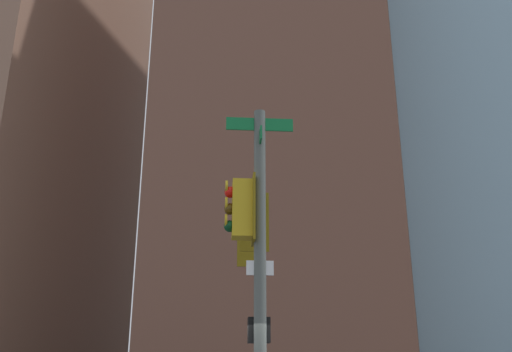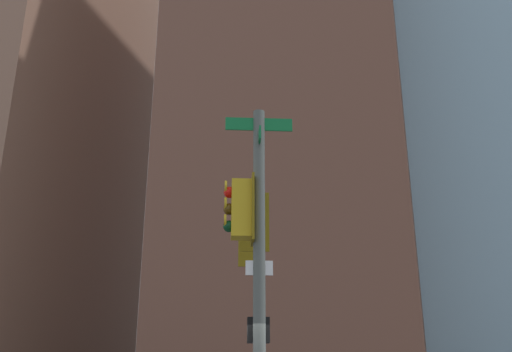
# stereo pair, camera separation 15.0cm
# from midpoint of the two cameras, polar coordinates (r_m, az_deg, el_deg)

# --- Properties ---
(signal_pole_assembly) EXTENTS (3.91, 1.87, 6.23)m
(signal_pole_assembly) POSITION_cam_midpoint_polar(r_m,az_deg,el_deg) (10.84, 0.06, -6.43)
(signal_pole_assembly) COLOR #4C514C
(signal_pole_assembly) RESTS_ON ground_plane
(building_brick_nearside) EXTENTS (20.01, 15.42, 55.69)m
(building_brick_nearside) POSITION_cam_midpoint_polar(r_m,az_deg,el_deg) (57.25, -21.48, 8.92)
(building_brick_nearside) COLOR #845B47
(building_brick_nearside) RESTS_ON ground_plane
(building_brick_midblock) EXTENTS (23.17, 14.74, 48.45)m
(building_brick_midblock) POSITION_cam_midpoint_polar(r_m,az_deg,el_deg) (47.39, 4.89, 8.73)
(building_brick_midblock) COLOR brown
(building_brick_midblock) RESTS_ON ground_plane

